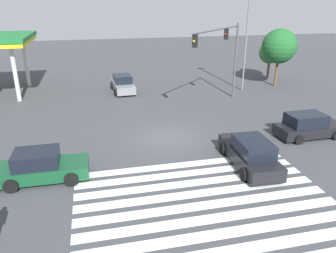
# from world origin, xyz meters

# --- Properties ---
(ground_plane) EXTENTS (113.45, 113.45, 0.00)m
(ground_plane) POSITION_xyz_m (0.00, 0.00, 0.00)
(ground_plane) COLOR #3D3F44
(crosswalk_markings) EXTENTS (11.38, 8.20, 0.01)m
(crosswalk_markings) POSITION_xyz_m (0.00, -7.51, 0.00)
(crosswalk_markings) COLOR silver
(crosswalk_markings) RESTS_ON ground_plane
(traffic_signal_mast) EXTENTS (5.92, 5.92, 6.48)m
(traffic_signal_mast) POSITION_xyz_m (6.08, 6.08, 4.75)
(traffic_signal_mast) COLOR #47474C
(traffic_signal_mast) RESTS_ON ground_plane
(car_0) EXTENTS (2.13, 4.89, 1.62)m
(car_0) POSITION_xyz_m (3.41, -4.58, 0.74)
(car_0) COLOR black
(car_0) RESTS_ON ground_plane
(car_3) EXTENTS (4.41, 2.10, 1.58)m
(car_3) POSITION_xyz_m (8.85, -1.79, 0.73)
(car_3) COLOR black
(car_3) RESTS_ON ground_plane
(car_5) EXTENTS (2.22, 4.31, 1.59)m
(car_5) POSITION_xyz_m (-1.66, 11.99, 0.73)
(car_5) COLOR gray
(car_5) RESTS_ON ground_plane
(car_6) EXTENTS (4.35, 2.07, 1.55)m
(car_6) POSITION_xyz_m (-7.21, -3.61, 0.71)
(car_6) COLOR #144728
(car_6) RESTS_ON ground_plane
(street_light_pole_b) EXTENTS (0.80, 0.36, 8.83)m
(street_light_pole_b) POSITION_xyz_m (9.72, 9.85, 5.23)
(street_light_pole_b) COLOR slate
(street_light_pole_b) RESTS_ON ground_plane
(tree_corner_a) EXTENTS (2.41, 2.41, 4.05)m
(tree_corner_a) POSITION_xyz_m (14.80, 14.12, 2.83)
(tree_corner_a) COLOR brown
(tree_corner_a) RESTS_ON ground_plane
(tree_corner_b) EXTENTS (3.38, 3.38, 5.70)m
(tree_corner_b) POSITION_xyz_m (13.70, 10.64, 4.00)
(tree_corner_b) COLOR brown
(tree_corner_b) RESTS_ON ground_plane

